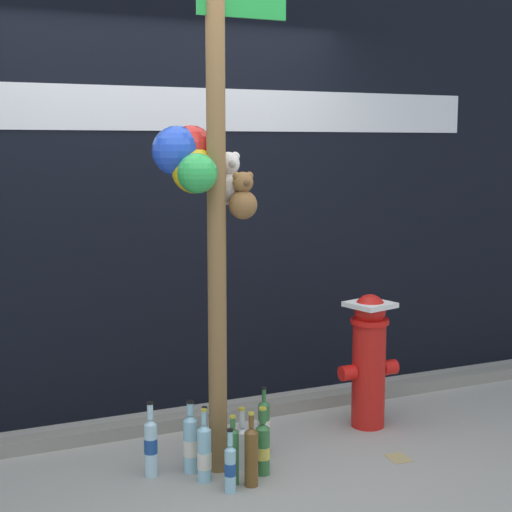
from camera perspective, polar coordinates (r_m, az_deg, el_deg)
name	(u,v)px	position (r m, az deg, el deg)	size (l,w,h in m)	color
ground_plane	(240,489)	(4.08, -1.16, -16.79)	(14.00, 14.00, 0.00)	#9E9B93
building_wall	(154,137)	(5.01, -7.52, 8.66)	(10.00, 0.21, 3.53)	black
curb_strip	(181,421)	(4.87, -5.52, -12.03)	(8.00, 0.12, 0.08)	gray
memorial_post	(204,147)	(3.97, -3.82, 8.04)	(0.67, 0.45, 2.91)	olive
fire_hydrant	(369,357)	(4.81, 8.32, -7.41)	(0.39, 0.30, 0.83)	red
bottle_0	(264,426)	(4.42, 0.58, -12.44)	(0.07, 0.07, 0.39)	#337038
bottle_1	(251,455)	(4.05, -0.35, -14.46)	(0.07, 0.07, 0.39)	brown
bottle_2	(191,443)	(4.22, -4.84, -13.56)	(0.08, 0.08, 0.39)	#93CCE0
bottle_3	(242,444)	(4.26, -1.06, -13.72)	(0.07, 0.07, 0.34)	silver
bottle_4	(219,433)	(4.39, -2.73, -12.93)	(0.07, 0.07, 0.35)	#B2DBEA
bottle_5	(204,453)	(4.11, -3.83, -14.32)	(0.07, 0.07, 0.39)	#93CCE0
bottle_6	(151,445)	(4.19, -7.76, -13.66)	(0.07, 0.07, 0.40)	#B2DBEA
bottle_7	(230,467)	(3.99, -1.91, -15.28)	(0.06, 0.06, 0.33)	#93CCE0
bottle_8	(233,454)	(4.06, -1.71, -14.41)	(0.06, 0.06, 0.37)	#337038
bottle_9	(205,445)	(4.30, -3.80, -13.71)	(0.07, 0.07, 0.33)	#B2DBEA
bottle_10	(263,448)	(4.18, 0.50, -13.95)	(0.08, 0.08, 0.36)	#337038
litter_1	(399,458)	(4.50, 10.47, -14.41)	(0.14, 0.11, 0.01)	tan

